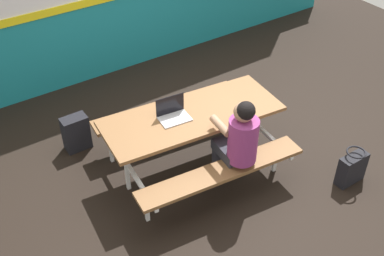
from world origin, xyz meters
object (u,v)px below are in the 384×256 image
backpack_dark (76,133)px  tote_bag_bright (352,168)px  picnic_table_main (192,126)px  student_nearer (238,139)px  laptop_silver (173,114)px

backpack_dark → tote_bag_bright: bearing=-44.8°
picnic_table_main → tote_bag_bright: picnic_table_main is taller
student_nearer → tote_bag_bright: 1.38m
laptop_silver → tote_bag_bright: (1.50, -1.24, -0.59)m
picnic_table_main → student_nearer: (0.17, -0.58, 0.13)m
tote_bag_bright → picnic_table_main: bearing=137.6°
laptop_silver → backpack_dark: bearing=127.2°
picnic_table_main → laptop_silver: 0.30m
picnic_table_main → laptop_silver: size_ratio=5.84×
picnic_table_main → tote_bag_bright: (1.30, -1.19, -0.38)m
student_nearer → backpack_dark: (-1.12, 1.62, -0.49)m
student_nearer → tote_bag_bright: student_nearer is taller
student_nearer → laptop_silver: (-0.37, 0.64, 0.08)m
picnic_table_main → backpack_dark: size_ratio=4.53×
student_nearer → laptop_silver: size_ratio=3.53×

